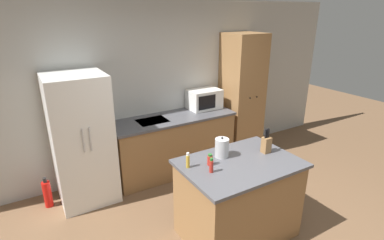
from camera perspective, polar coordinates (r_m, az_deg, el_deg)
The scene contains 12 objects.
wall_back at distance 4.72m, azimuth -7.12°, elevation 5.95°, with size 7.20×0.06×2.60m.
refrigerator at distance 4.16m, azimuth -20.29°, elevation -3.50°, with size 0.72×0.75×1.73m.
back_counter at distance 4.75m, azimuth -3.53°, elevation -4.56°, with size 1.94×0.67×0.92m.
pantry_cabinet at distance 5.27m, azimuth 9.42°, elevation 4.58°, with size 0.60×0.61×2.11m.
kitchen_island at distance 3.50m, azimuth 8.73°, elevation -14.59°, with size 1.26×0.88×0.93m.
microwave at distance 4.93m, azimuth 2.35°, elevation 4.00°, with size 0.52×0.37×0.32m.
knife_block at distance 3.49m, azimuth 13.97°, elevation -4.43°, with size 0.09×0.08×0.29m.
spice_bottle_tall_dark at distance 3.01m, azimuth 3.70°, elevation -8.68°, with size 0.04×0.04×0.16m.
spice_bottle_short_red at distance 3.15m, azimuth 3.44°, elevation -7.59°, with size 0.06×0.06×0.12m.
spice_bottle_amber_oil at distance 3.08m, azimuth -0.80°, elevation -7.75°, with size 0.04×0.04×0.17m.
kettle at distance 3.31m, azimuth 5.71°, elevation -5.28°, with size 0.15×0.15×0.23m.
fire_extinguisher at distance 4.46m, azimuth -25.83°, elevation -12.53°, with size 0.11×0.11×0.42m.
Camera 1 is at (-1.81, -1.87, 2.45)m, focal length 28.00 mm.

